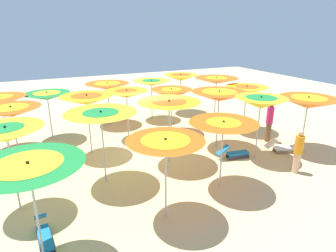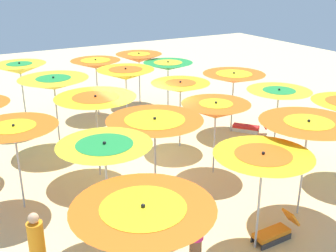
# 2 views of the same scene
# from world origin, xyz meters

# --- Properties ---
(ground) EXTENTS (41.53, 41.53, 0.04)m
(ground) POSITION_xyz_m (0.00, 0.00, -0.02)
(ground) COLOR beige
(beach_umbrella_1) EXTENTS (2.01, 2.01, 2.25)m
(beach_umbrella_1) POSITION_xyz_m (-3.92, 1.75, 2.04)
(beach_umbrella_1) COLOR #B2B2B7
(beach_umbrella_1) RESTS_ON ground
(beach_umbrella_2) EXTENTS (2.25, 2.25, 2.27)m
(beach_umbrella_2) POSITION_xyz_m (-4.04, -0.64, 2.04)
(beach_umbrella_2) COLOR #B2B2B7
(beach_umbrella_2) RESTS_ON ground
(beach_umbrella_3) EXTENTS (2.02, 2.02, 2.24)m
(beach_umbrella_3) POSITION_xyz_m (-3.01, -3.61, 2.02)
(beach_umbrella_3) COLOR #B2B2B7
(beach_umbrella_3) RESTS_ON ground
(beach_umbrella_4) EXTENTS (2.02, 2.02, 2.33)m
(beach_umbrella_4) POSITION_xyz_m (-2.57, -5.39, 2.08)
(beach_umbrella_4) COLOR #B2B2B7
(beach_umbrella_4) RESTS_ON ground
(beach_umbrella_5) EXTENTS (2.28, 2.28, 2.49)m
(beach_umbrella_5) POSITION_xyz_m (-1.99, 4.67, 2.27)
(beach_umbrella_5) COLOR #B2B2B7
(beach_umbrella_5) RESTS_ON ground
(beach_umbrella_6) EXTENTS (1.98, 1.98, 2.22)m
(beach_umbrella_6) POSITION_xyz_m (-1.48, 1.80, 1.95)
(beach_umbrella_6) COLOR #B2B2B7
(beach_umbrella_6) RESTS_ON ground
(beach_umbrella_7) EXTENTS (1.94, 1.94, 2.32)m
(beach_umbrella_7) POSITION_xyz_m (-1.62, -0.36, 2.10)
(beach_umbrella_7) COLOR #B2B2B7
(beach_umbrella_7) RESTS_ON ground
(beach_umbrella_8) EXTENTS (2.02, 2.02, 2.50)m
(beach_umbrella_8) POSITION_xyz_m (-0.54, -2.27, 2.26)
(beach_umbrella_8) COLOR #B2B2B7
(beach_umbrella_8) RESTS_ON ground
(beach_umbrella_9) EXTENTS (2.00, 2.00, 2.36)m
(beach_umbrella_9) POSITION_xyz_m (-0.40, -4.89, 2.14)
(beach_umbrella_9) COLOR #B2B2B7
(beach_umbrella_9) RESTS_ON ground
(beach_umbrella_10) EXTENTS (2.03, 2.03, 2.30)m
(beach_umbrella_10) POSITION_xyz_m (-0.17, 5.19, 2.06)
(beach_umbrella_10) COLOR #B2B2B7
(beach_umbrella_10) RESTS_ON ground
(beach_umbrella_11) EXTENTS (2.29, 2.29, 2.50)m
(beach_umbrella_11) POSITION_xyz_m (1.01, 2.79, 2.25)
(beach_umbrella_11) COLOR #B2B2B7
(beach_umbrella_11) RESTS_ON ground
(beach_umbrella_12) EXTENTS (2.27, 2.27, 2.47)m
(beach_umbrella_12) POSITION_xyz_m (1.53, 0.28, 2.25)
(beach_umbrella_12) COLOR #B2B2B7
(beach_umbrella_12) RESTS_ON ground
(beach_umbrella_13) EXTENTS (2.25, 2.25, 2.50)m
(beach_umbrella_13) POSITION_xyz_m (1.99, -2.28, 2.25)
(beach_umbrella_13) COLOR #B2B2B7
(beach_umbrella_13) RESTS_ON ground
(beach_umbrella_14) EXTENTS (1.90, 1.90, 2.54)m
(beach_umbrella_14) POSITION_xyz_m (2.54, -4.85, 2.29)
(beach_umbrella_14) COLOR #B2B2B7
(beach_umbrella_14) RESTS_ON ground
(beach_umbrella_15) EXTENTS (2.29, 2.29, 2.34)m
(beach_umbrella_15) POSITION_xyz_m (2.83, 5.82, 2.06)
(beach_umbrella_15) COLOR #B2B2B7
(beach_umbrella_15) RESTS_ON ground
(beach_umbrella_16) EXTENTS (1.94, 1.94, 2.51)m
(beach_umbrella_16) POSITION_xyz_m (2.57, 3.59, 2.24)
(beach_umbrella_16) COLOR #B2B2B7
(beach_umbrella_16) RESTS_ON ground
(beach_umbrella_17) EXTENTS (2.10, 2.10, 2.28)m
(beach_umbrella_17) POSITION_xyz_m (3.86, 1.00, 2.03)
(beach_umbrella_17) COLOR #B2B2B7
(beach_umbrella_17) RESTS_ON ground
(lounger_0) EXTENTS (1.08, 1.22, 0.66)m
(lounger_0) POSITION_xyz_m (-4.56, -0.24, 0.21)
(lounger_0) COLOR silver
(lounger_0) RESTS_ON ground
(lounger_2) EXTENTS (1.16, 0.39, 0.61)m
(lounger_2) POSITION_xyz_m (-0.74, 5.18, 0.20)
(lounger_2) COLOR #333338
(lounger_2) RESTS_ON ground
(lounger_4) EXTENTS (0.50, 1.35, 0.59)m
(lounger_4) POSITION_xyz_m (2.29, 2.81, 0.21)
(lounger_4) COLOR #333338
(lounger_4) RESTS_ON ground
(beachgoer_0) EXTENTS (0.30, 0.30, 1.60)m
(beachgoer_0) POSITION_xyz_m (4.17, 4.03, 0.83)
(beachgoer_0) COLOR #D8A87F
(beachgoer_0) RESTS_ON ground
(beachgoer_1) EXTENTS (0.30, 0.30, 1.84)m
(beachgoer_1) POSITION_xyz_m (1.45, 5.26, 0.98)
(beachgoer_1) COLOR brown
(beachgoer_1) RESTS_ON ground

